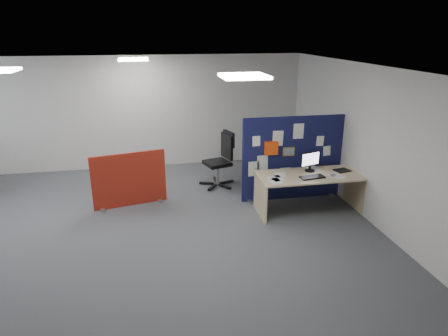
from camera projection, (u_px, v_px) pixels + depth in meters
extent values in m
plane|color=#4C4E53|center=(112.00, 234.00, 6.71)|extent=(9.00, 9.00, 0.00)
cube|color=white|center=(95.00, 70.00, 5.82)|extent=(9.00, 7.00, 0.02)
cube|color=silver|center=(117.00, 114.00, 9.51)|extent=(9.00, 0.02, 2.70)
cube|color=silver|center=(63.00, 295.00, 3.02)|extent=(9.00, 0.02, 2.70)
cube|color=silver|center=(366.00, 143.00, 7.07)|extent=(0.02, 7.00, 2.70)
cube|color=white|center=(244.00, 76.00, 5.26)|extent=(0.60, 0.60, 0.04)
cube|color=white|center=(133.00, 59.00, 8.24)|extent=(0.60, 0.60, 0.04)
cube|color=#11183E|center=(293.00, 158.00, 7.89)|extent=(2.04, 0.06, 1.68)
cube|color=#98979C|center=(249.00, 200.00, 8.00)|extent=(0.08, 0.30, 0.04)
cube|color=#98979C|center=(330.00, 193.00, 8.31)|extent=(0.08, 0.30, 0.04)
cube|color=white|center=(256.00, 141.00, 7.58)|extent=(0.15, 0.01, 0.20)
cube|color=white|center=(278.00, 138.00, 7.65)|extent=(0.21, 0.01, 0.30)
cube|color=white|center=(299.00, 131.00, 7.68)|extent=(0.21, 0.01, 0.30)
cube|color=white|center=(320.00, 141.00, 7.84)|extent=(0.15, 0.01, 0.20)
cube|color=white|center=(263.00, 163.00, 7.75)|extent=(0.21, 0.01, 0.30)
cube|color=white|center=(306.00, 161.00, 7.92)|extent=(0.21, 0.01, 0.30)
cube|color=white|center=(327.00, 151.00, 7.94)|extent=(0.15, 0.01, 0.20)
cube|color=white|center=(285.00, 175.00, 7.93)|extent=(0.21, 0.01, 0.30)
cube|color=white|center=(254.00, 169.00, 7.76)|extent=(0.21, 0.01, 0.30)
cube|color=gold|center=(289.00, 152.00, 7.78)|extent=(0.24, 0.01, 0.18)
cube|color=#FF4F10|center=(271.00, 148.00, 7.64)|extent=(0.25, 0.10, 0.25)
cube|color=#D2BE86|center=(310.00, 175.00, 7.33)|extent=(1.93, 0.86, 0.03)
cube|color=#D2BE86|center=(260.00, 198.00, 7.28)|extent=(0.03, 0.79, 0.70)
cube|color=#D2BE86|center=(355.00, 190.00, 7.62)|extent=(0.03, 0.79, 0.70)
cube|color=#D2BE86|center=(301.00, 176.00, 7.75)|extent=(1.74, 0.02, 0.30)
cylinder|color=black|center=(310.00, 171.00, 7.51)|extent=(0.18, 0.18, 0.02)
cube|color=black|center=(310.00, 168.00, 7.49)|extent=(0.04, 0.04, 0.09)
cube|color=black|center=(311.00, 159.00, 7.43)|extent=(0.42, 0.16, 0.27)
cube|color=white|center=(311.00, 159.00, 7.41)|extent=(0.37, 0.12, 0.23)
cube|color=black|center=(312.00, 177.00, 7.17)|extent=(0.47, 0.24, 0.02)
cube|color=#98979C|center=(333.00, 175.00, 7.25)|extent=(0.11, 0.09, 0.03)
cube|color=black|center=(342.00, 170.00, 7.53)|extent=(0.32, 0.28, 0.01)
cube|color=maroon|center=(129.00, 180.00, 7.65)|extent=(1.39, 0.36, 1.06)
cube|color=#98979C|center=(102.00, 206.00, 7.71)|extent=(0.08, 0.30, 0.04)
cube|color=#98979C|center=(160.00, 202.00, 7.91)|extent=(0.08, 0.30, 0.04)
cube|color=black|center=(227.00, 182.00, 8.88)|extent=(0.33, 0.15, 0.04)
cube|color=black|center=(216.00, 180.00, 9.00)|extent=(0.06, 0.33, 0.04)
cube|color=black|center=(207.00, 183.00, 8.80)|extent=(0.33, 0.16, 0.04)
cube|color=black|center=(212.00, 187.00, 8.57)|extent=(0.24, 0.29, 0.04)
cube|color=black|center=(225.00, 186.00, 8.62)|extent=(0.23, 0.30, 0.04)
cylinder|color=#98979C|center=(217.00, 174.00, 8.70)|extent=(0.07, 0.07, 0.46)
cube|color=black|center=(217.00, 163.00, 8.62)|extent=(0.62, 0.62, 0.08)
cube|color=black|center=(227.00, 146.00, 8.61)|extent=(0.19, 0.45, 0.54)
cube|color=black|center=(229.00, 139.00, 8.57)|extent=(0.18, 0.41, 0.33)
cube|color=white|center=(277.00, 178.00, 7.14)|extent=(0.26, 0.33, 0.00)
cube|color=white|center=(280.00, 174.00, 7.33)|extent=(0.27, 0.34, 0.00)
cube|color=white|center=(338.00, 176.00, 7.26)|extent=(0.27, 0.34, 0.00)
cube|color=white|center=(275.00, 181.00, 7.01)|extent=(0.22, 0.31, 0.00)
cube|color=white|center=(312.00, 168.00, 7.67)|extent=(0.21, 0.30, 0.00)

